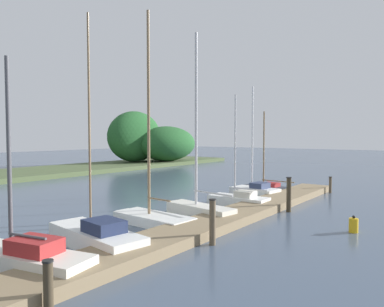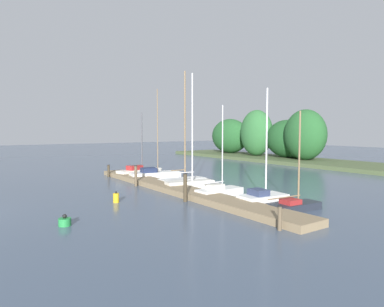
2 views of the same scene
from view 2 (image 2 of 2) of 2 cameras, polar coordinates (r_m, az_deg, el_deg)
dock_pier at (r=22.35m, az=-2.85°, el=-5.92°), size 21.14×1.80×0.35m
far_shore at (r=39.71m, az=25.56°, el=1.50°), size 59.88×8.63×6.76m
sailboat_0 at (r=30.23m, az=-8.64°, el=-2.95°), size 1.98×4.52×5.52m
sailboat_1 at (r=28.03m, az=-6.10°, el=-3.49°), size 1.79×4.30×7.30m
sailboat_2 at (r=25.56m, az=-1.36°, el=-4.13°), size 1.52×3.71×8.34m
sailboat_3 at (r=23.41m, az=-0.16°, el=-4.77°), size 1.43×3.65×7.83m
sailboat_4 at (r=20.80m, az=4.78°, el=-6.25°), size 1.20×3.20×5.51m
sailboat_5 at (r=19.08m, az=11.97°, el=-7.16°), size 1.57×2.91×6.26m
sailboat_6 at (r=17.99m, az=17.08°, el=-8.17°), size 1.21×3.44×4.96m
mooring_piling_0 at (r=29.86m, az=-13.81°, el=-2.83°), size 0.22×0.22×1.05m
mooring_piling_1 at (r=24.58m, az=-9.40°, el=-3.70°), size 0.23×0.23×1.49m
mooring_piling_2 at (r=19.10m, az=-1.15°, el=-5.70°), size 0.25×0.25×1.60m
mooring_piling_3 at (r=14.25m, az=14.49°, el=-10.42°), size 0.19×0.19×1.01m
channel_buoy_0 at (r=15.51m, az=-20.55°, el=-10.64°), size 0.52×0.52×0.50m
channel_buoy_1 at (r=19.46m, az=-12.60°, el=-7.24°), size 0.32×0.32×0.62m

